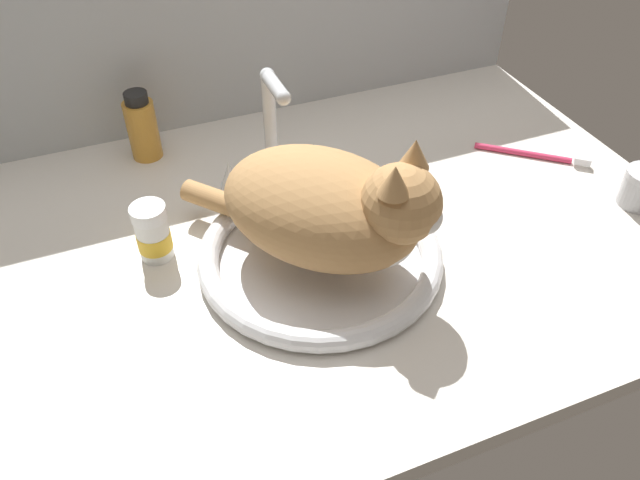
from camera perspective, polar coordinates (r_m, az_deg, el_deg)
name	(u,v)px	position (r cm, az deg, el deg)	size (l,w,h in cm)	color
countertop	(297,250)	(90.26, -2.13, -0.90)	(116.90, 73.63, 3.00)	silver
backsplash_wall	(215,26)	(111.63, -9.57, 18.71)	(116.90, 2.40, 39.93)	#B2B7BC
sink_basin	(320,255)	(85.31, 0.00, -1.35)	(33.49, 33.49, 2.92)	white
faucet	(273,144)	(95.76, -4.34, 8.71)	(17.10, 9.90, 19.71)	silver
cat	(332,208)	(78.86, 1.14, 2.96)	(31.30, 34.21, 18.41)	tan
amber_bottle	(142,127)	(107.68, -15.93, 9.89)	(5.00, 5.00, 11.75)	gold
pill_bottle	(153,234)	(87.54, -15.02, 0.57)	(4.79, 4.79, 8.51)	white
toothbrush	(533,154)	(111.77, 18.91, 7.43)	(15.00, 12.66, 1.70)	#D83359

